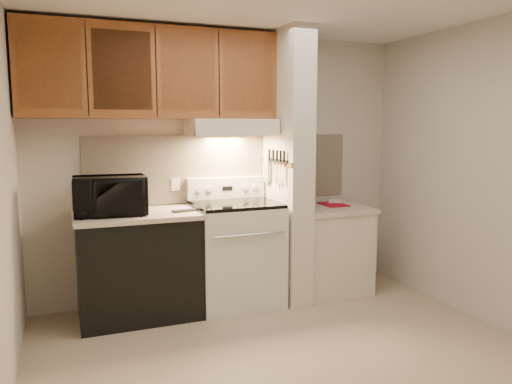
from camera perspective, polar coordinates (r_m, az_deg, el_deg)
floor at (r=3.78m, az=3.83°, el=-18.18°), size 3.60×3.60×0.00m
wall_back at (r=4.81m, az=-3.69°, el=2.93°), size 3.60×2.50×0.02m
wall_right at (r=4.50m, az=25.21°, el=1.89°), size 0.02×3.00×2.50m
backsplash at (r=4.80m, az=-3.64°, el=2.74°), size 2.60×0.02×0.63m
range_body at (r=4.62m, az=-2.29°, el=-7.20°), size 0.76×0.65×0.92m
oven_window at (r=4.33m, az=-0.90°, el=-7.69°), size 0.50×0.01×0.30m
oven_handle at (r=4.24m, az=-0.72°, el=-4.95°), size 0.65×0.02×0.02m
cooktop at (r=4.53m, az=-2.32°, el=-1.38°), size 0.74×0.64×0.03m
range_backguard at (r=4.78m, az=-3.45°, el=0.48°), size 0.76×0.08×0.20m
range_display at (r=4.74m, az=-3.29°, el=0.43°), size 0.10×0.01×0.04m
range_knob_left_outer at (r=4.66m, az=-6.55°, el=0.26°), size 0.05×0.02×0.05m
range_knob_left_inner at (r=4.68m, az=-5.37°, el=0.32°), size 0.05×0.02×0.05m
range_knob_right_inner at (r=4.79m, az=-1.23°, el=0.52°), size 0.05×0.02×0.05m
range_knob_right_outer at (r=4.83m, az=-0.12°, el=0.57°), size 0.05×0.02×0.05m
dishwasher_front at (r=4.44m, az=-13.23°, el=-8.36°), size 1.00×0.63×0.87m
left_countertop at (r=4.34m, az=-13.41°, el=-2.57°), size 1.04×0.67×0.04m
spoon_rest at (r=4.32m, az=-8.00°, el=-2.11°), size 0.24×0.12×0.02m
teal_jar at (r=4.55m, az=-13.71°, el=-1.29°), size 0.09×0.09×0.09m
outlet at (r=4.68m, az=-9.18°, el=0.87°), size 0.08×0.01×0.12m
microwave at (r=4.27m, az=-16.37°, el=-0.40°), size 0.59×0.41×0.32m
partition_pillar at (r=4.67m, az=3.60°, el=2.79°), size 0.22×0.70×2.50m
pillar_trim at (r=4.62m, az=2.30°, el=3.37°), size 0.01×0.70×0.04m
knife_strip at (r=4.57m, az=2.49°, el=3.57°), size 0.02×0.42×0.04m
knife_blade_a at (r=4.44m, az=3.14°, el=2.15°), size 0.01×0.03×0.16m
knife_handle_a at (r=4.41m, az=3.22°, el=4.07°), size 0.02×0.02×0.10m
knife_blade_b at (r=4.51m, az=2.72°, el=2.11°), size 0.01×0.04×0.18m
knife_handle_b at (r=4.48m, az=2.84°, el=4.13°), size 0.02×0.02×0.10m
knife_blade_c at (r=4.57m, az=2.37°, el=2.06°), size 0.01×0.04×0.20m
knife_handle_c at (r=4.55m, az=2.43°, el=4.18°), size 0.02×0.02×0.10m
knife_blade_d at (r=4.64m, az=1.99°, el=2.39°), size 0.01×0.04×0.16m
knife_handle_d at (r=4.63m, az=1.99°, el=4.24°), size 0.02×0.02×0.10m
knife_blade_e at (r=4.74m, az=1.50°, el=2.38°), size 0.01×0.04×0.18m
knife_handle_e at (r=4.72m, az=1.51°, el=4.31°), size 0.02×0.02×0.10m
oven_mitt at (r=4.78m, az=1.30°, el=2.52°), size 0.03×0.10×0.23m
right_cab_base at (r=5.03m, az=8.31°, el=-6.72°), size 0.70×0.60×0.81m
right_countertop at (r=4.94m, az=8.41°, el=-1.93°), size 0.74×0.64×0.04m
red_folder at (r=5.07m, az=8.83°, el=-1.41°), size 0.24×0.31×0.01m
white_box at (r=5.16m, az=8.95°, el=-1.10°), size 0.16×0.13×0.04m
range_hood at (r=4.59m, az=-2.88°, el=7.39°), size 0.78×0.44×0.15m
hood_lip at (r=4.39m, az=-2.00°, el=6.80°), size 0.78×0.04×0.06m
upper_cabinets at (r=4.48m, az=-11.73°, el=13.13°), size 2.18×0.33×0.77m
cab_door_a at (r=4.26m, az=-22.53°, el=13.02°), size 0.46×0.01×0.63m
cab_gap_a at (r=4.26m, az=-18.78°, el=13.19°), size 0.01×0.01×0.73m
cab_door_b at (r=4.29m, az=-15.04°, el=13.29°), size 0.46×0.01×0.63m
cab_gap_b at (r=4.33m, az=-11.35°, el=13.35°), size 0.01×0.01×0.73m
cab_door_c at (r=4.38m, az=-7.75°, el=13.35°), size 0.46×0.01×0.63m
cab_gap_c at (r=4.46m, az=-4.25°, el=13.30°), size 0.01×0.01×0.73m
cab_door_d at (r=4.54m, az=-0.88°, el=13.21°), size 0.46×0.01×0.63m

